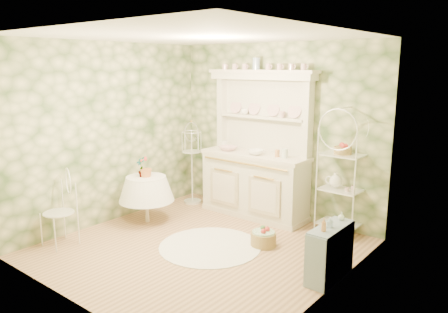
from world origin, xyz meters
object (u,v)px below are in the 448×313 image
Objects in this scene: round_table at (147,199)px; floor_basket at (263,238)px; birdcage_stand at (192,164)px; kitchen_dresser at (255,145)px; cafe_chair at (59,214)px; side_shelf at (330,254)px; bakers_rack at (341,177)px.

floor_basket is (1.90, 0.36, -0.27)m from round_table.
birdcage_stand is (-0.11, 1.14, 0.32)m from round_table.
birdcage_stand is at bearing 95.73° from round_table.
cafe_chair is (-1.32, -2.61, -0.71)m from kitchen_dresser.
side_shelf is (1.88, -1.22, -0.85)m from kitchen_dresser.
round_table is at bearing 102.30° from cafe_chair.
side_shelf is 3.49m from cafe_chair.
cafe_chair is 2.47m from birdcage_stand.
round_table is at bearing -169.39° from floor_basket.
birdcage_stand reaches higher than floor_basket.
bakers_rack is at bearing 66.97° from cafe_chair.
kitchen_dresser is 3.01m from cafe_chair.
kitchen_dresser is at bearing 130.69° from floor_basket.
bakers_rack reaches higher than side_shelf.
kitchen_dresser is at bearing 85.19° from cafe_chair.
kitchen_dresser is at bearing 7.01° from birdcage_stand.
kitchen_dresser is 1.86m from round_table.
bakers_rack is 2.89m from round_table.
kitchen_dresser is at bearing -173.87° from bakers_rack.
kitchen_dresser reaches higher than birdcage_stand.
birdcage_stand is 2.24m from floor_basket.
cafe_chair is at bearing -161.57° from side_shelf.
kitchen_dresser reaches higher than floor_basket.
cafe_chair reaches higher than side_shelf.
bakers_rack reaches higher than cafe_chair.
kitchen_dresser is 1.30m from birdcage_stand.
kitchen_dresser is 2.40m from side_shelf.
side_shelf is at bearing -67.73° from bakers_rack.
round_table is at bearing -148.84° from bakers_rack.
side_shelf is at bearing -19.13° from birdcage_stand.
kitchen_dresser reaches higher than bakers_rack.
cafe_chair is at bearing -133.06° from bakers_rack.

